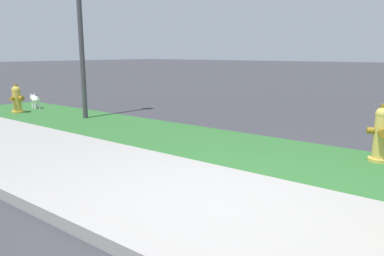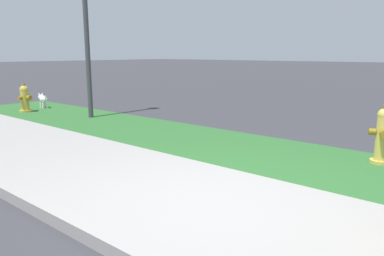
% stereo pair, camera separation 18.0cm
% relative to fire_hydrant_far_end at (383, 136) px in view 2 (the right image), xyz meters
% --- Properties ---
extents(ground_plane, '(120.00, 120.00, 0.00)m').
position_rel_fire_hydrant_far_end_xyz_m(ground_plane, '(-0.87, -2.63, -0.39)').
color(ground_plane, '#38383D').
extents(sidewalk_pavement, '(18.00, 2.19, 0.01)m').
position_rel_fire_hydrant_far_end_xyz_m(sidewalk_pavement, '(-0.87, -2.63, -0.38)').
color(sidewalk_pavement, '#9E9993').
rests_on(sidewalk_pavement, ground).
extents(grass_verge, '(18.00, 2.02, 0.01)m').
position_rel_fire_hydrant_far_end_xyz_m(grass_verge, '(-0.87, -0.53, -0.39)').
color(grass_verge, '#2D662D').
rests_on(grass_verge, ground).
extents(street_curb, '(18.00, 0.16, 0.12)m').
position_rel_fire_hydrant_far_end_xyz_m(street_curb, '(-0.87, -3.81, -0.33)').
color(street_curb, '#9E9993').
rests_on(street_curb, ground).
extents(fire_hydrant_far_end, '(0.36, 0.33, 0.80)m').
position_rel_fire_hydrant_far_end_xyz_m(fire_hydrant_far_end, '(0.00, 0.00, 0.00)').
color(fire_hydrant_far_end, gold).
rests_on(fire_hydrant_far_end, ground).
extents(fire_hydrant_at_driveway, '(0.36, 0.39, 0.72)m').
position_rel_fire_hydrant_far_end_xyz_m(fire_hydrant_at_driveway, '(-8.11, -0.92, -0.05)').
color(fire_hydrant_at_driveway, gold).
rests_on(fire_hydrant_at_driveway, ground).
extents(small_white_dog, '(0.46, 0.25, 0.40)m').
position_rel_fire_hydrant_far_end_xyz_m(small_white_dog, '(-8.48, -0.25, -0.16)').
color(small_white_dog, white).
rests_on(small_white_dog, ground).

